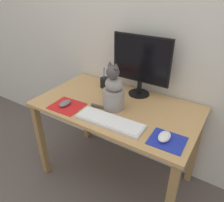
% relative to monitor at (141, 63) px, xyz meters
% --- Properties ---
extents(ground_plane, '(12.00, 12.00, 0.00)m').
position_rel_monitor_xyz_m(ground_plane, '(-0.06, -0.25, -1.00)').
color(ground_plane, '#564C47').
extents(wall_back, '(7.00, 0.04, 2.50)m').
position_rel_monitor_xyz_m(wall_back, '(-0.06, 0.13, 0.25)').
color(wall_back, beige).
rests_on(wall_back, ground_plane).
extents(desk, '(1.21, 0.68, 0.74)m').
position_rel_monitor_xyz_m(desk, '(-0.06, -0.25, -0.37)').
color(desk, tan).
rests_on(desk, ground_plane).
extents(monitor, '(0.47, 0.17, 0.47)m').
position_rel_monitor_xyz_m(monitor, '(0.00, 0.00, 0.00)').
color(monitor, black).
rests_on(monitor, desk).
extents(keyboard, '(0.47, 0.16, 0.02)m').
position_rel_monitor_xyz_m(keyboard, '(0.02, -0.46, -0.25)').
color(keyboard, silver).
rests_on(keyboard, desk).
extents(mousepad_left, '(0.24, 0.21, 0.00)m').
position_rel_monitor_xyz_m(mousepad_left, '(-0.36, -0.46, -0.26)').
color(mousepad_left, red).
rests_on(mousepad_left, desk).
extents(mousepad_right, '(0.21, 0.18, 0.00)m').
position_rel_monitor_xyz_m(mousepad_right, '(0.40, -0.44, -0.26)').
color(mousepad_right, '#1E2D9E').
rests_on(mousepad_right, desk).
extents(computer_mouse_left, '(0.06, 0.11, 0.03)m').
position_rel_monitor_xyz_m(computer_mouse_left, '(-0.38, -0.46, -0.25)').
color(computer_mouse_left, slate).
rests_on(computer_mouse_left, mousepad_left).
extents(computer_mouse_right, '(0.07, 0.11, 0.04)m').
position_rel_monitor_xyz_m(computer_mouse_right, '(0.38, -0.44, -0.24)').
color(computer_mouse_right, white).
rests_on(computer_mouse_right, mousepad_right).
extents(cat, '(0.25, 0.19, 0.35)m').
position_rel_monitor_xyz_m(cat, '(-0.06, -0.29, -0.13)').
color(cat, gray).
rests_on(cat, desk).
extents(pen_cup, '(0.08, 0.08, 0.17)m').
position_rel_monitor_xyz_m(pen_cup, '(-0.31, -0.04, -0.22)').
color(pen_cup, black).
rests_on(pen_cup, desk).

